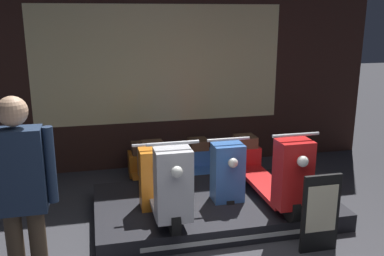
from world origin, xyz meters
TOP-DOWN VIEW (x-y plane):
  - shop_wall_back at (0.00, 3.40)m, footprint 6.61×0.09m
  - display_platform at (0.32, 1.57)m, footprint 2.72×1.52m
  - scooter_display_left at (-0.29, 1.48)m, footprint 0.49×1.79m
  - scooter_display_right at (0.94, 1.48)m, footprint 0.49×1.79m
  - scooter_backrow_0 at (-0.37, 2.11)m, footprint 0.49×1.79m
  - scooter_backrow_1 at (0.45, 2.11)m, footprint 0.49×1.79m
  - person_left_browsing at (-1.55, 0.37)m, footprint 0.53×0.22m
  - price_sign_board at (1.09, 0.57)m, footprint 0.39×0.04m

SIDE VIEW (x-z plane):
  - display_platform at x=0.32m, z-range 0.00..0.20m
  - scooter_backrow_0 at x=-0.37m, z-range -0.13..0.81m
  - scooter_backrow_1 at x=0.45m, z-range -0.13..0.81m
  - price_sign_board at x=1.09m, z-range 0.00..0.80m
  - scooter_display_left at x=-0.29m, z-range 0.07..1.01m
  - scooter_display_right at x=0.94m, z-range 0.07..1.01m
  - person_left_browsing at x=-1.55m, z-range 0.13..1.84m
  - shop_wall_back at x=0.00m, z-range 0.00..3.20m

